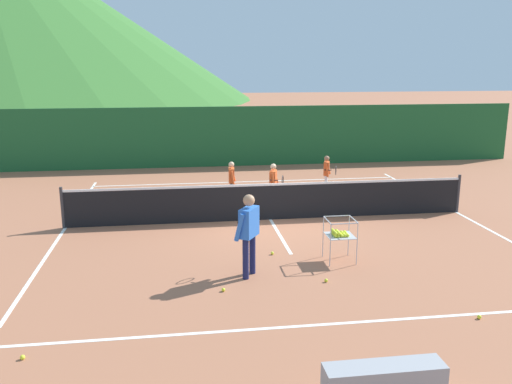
# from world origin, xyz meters

# --- Properties ---
(ground_plane) EXTENTS (120.00, 120.00, 0.00)m
(ground_plane) POSITION_xyz_m (0.00, 0.00, 0.00)
(ground_plane) COLOR #A86647
(line_baseline_near) EXTENTS (10.42, 0.08, 0.01)m
(line_baseline_near) POSITION_xyz_m (0.00, -5.91, 0.00)
(line_baseline_near) COLOR white
(line_baseline_near) RESTS_ON ground
(line_baseline_far) EXTENTS (10.42, 0.08, 0.01)m
(line_baseline_far) POSITION_xyz_m (0.00, 4.68, 0.00)
(line_baseline_far) COLOR white
(line_baseline_far) RESTS_ON ground
(line_sideline_west) EXTENTS (0.08, 10.58, 0.01)m
(line_sideline_west) POSITION_xyz_m (-5.21, 0.00, 0.00)
(line_sideline_west) COLOR white
(line_sideline_west) RESTS_ON ground
(line_sideline_east) EXTENTS (0.08, 10.58, 0.01)m
(line_sideline_east) POSITION_xyz_m (5.21, 0.00, 0.00)
(line_sideline_east) COLOR white
(line_sideline_east) RESTS_ON ground
(line_service_center) EXTENTS (0.08, 5.38, 0.01)m
(line_service_center) POSITION_xyz_m (0.00, 0.00, 0.00)
(line_service_center) COLOR white
(line_service_center) RESTS_ON ground
(tennis_net) EXTENTS (10.56, 0.08, 1.05)m
(tennis_net) POSITION_xyz_m (0.00, 0.00, 0.50)
(tennis_net) COLOR #333338
(tennis_net) RESTS_ON ground
(instructor) EXTENTS (0.54, 0.81, 1.63)m
(instructor) POSITION_xyz_m (-1.06, -3.74, 0.98)
(instructor) COLOR #191E4C
(instructor) RESTS_ON ground
(student_0) EXTENTS (0.25, 0.49, 1.22)m
(student_0) POSITION_xyz_m (-0.82, 1.96, 0.73)
(student_0) COLOR black
(student_0) RESTS_ON ground
(student_1) EXTENTS (0.41, 0.68, 1.24)m
(student_1) POSITION_xyz_m (0.32, 1.34, 0.75)
(student_1) COLOR black
(student_1) RESTS_ON ground
(student_2) EXTENTS (0.41, 0.66, 1.20)m
(student_2) POSITION_xyz_m (2.25, 2.64, 0.72)
(student_2) COLOR silver
(student_2) RESTS_ON ground
(ball_cart) EXTENTS (0.58, 0.58, 0.90)m
(ball_cart) POSITION_xyz_m (0.90, -3.20, 0.59)
(ball_cart) COLOR #B7B7BC
(ball_cart) RESTS_ON ground
(tennis_ball_0) EXTENTS (0.07, 0.07, 0.07)m
(tennis_ball_0) POSITION_xyz_m (-4.58, -6.31, 0.03)
(tennis_ball_0) COLOR yellow
(tennis_ball_0) RESTS_ON ground
(tennis_ball_3) EXTENTS (0.07, 0.07, 0.07)m
(tennis_ball_3) POSITION_xyz_m (-0.85, -0.71, 0.03)
(tennis_ball_3) COLOR yellow
(tennis_ball_3) RESTS_ON ground
(tennis_ball_4) EXTENTS (0.07, 0.07, 0.07)m
(tennis_ball_4) POSITION_xyz_m (-0.41, -2.64, 0.03)
(tennis_ball_4) COLOR yellow
(tennis_ball_4) RESTS_ON ground
(tennis_ball_5) EXTENTS (0.07, 0.07, 0.07)m
(tennis_ball_5) POSITION_xyz_m (2.39, -6.07, 0.03)
(tennis_ball_5) COLOR yellow
(tennis_ball_5) RESTS_ON ground
(tennis_ball_6) EXTENTS (0.07, 0.07, 0.07)m
(tennis_ball_6) POSITION_xyz_m (-1.61, -4.41, 0.03)
(tennis_ball_6) COLOR yellow
(tennis_ball_6) RESTS_ON ground
(tennis_ball_7) EXTENTS (0.07, 0.07, 0.07)m
(tennis_ball_7) POSITION_xyz_m (0.34, -4.26, 0.03)
(tennis_ball_7) COLOR yellow
(tennis_ball_7) RESTS_ON ground
(tennis_ball_8) EXTENTS (0.07, 0.07, 0.07)m
(tennis_ball_8) POSITION_xyz_m (-0.57, -0.87, 0.03)
(tennis_ball_8) COLOR yellow
(tennis_ball_8) RESTS_ON ground
(windscreen_fence) EXTENTS (22.93, 0.08, 2.36)m
(windscreen_fence) POSITION_xyz_m (0.00, 7.69, 1.18)
(windscreen_fence) COLOR #1E5B2D
(windscreen_fence) RESTS_ON ground
(courtside_bench) EXTENTS (1.50, 0.36, 0.46)m
(courtside_bench) POSITION_xyz_m (0.07, -7.89, 0.23)
(courtside_bench) COLOR #99999E
(courtside_bench) RESTS_ON ground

